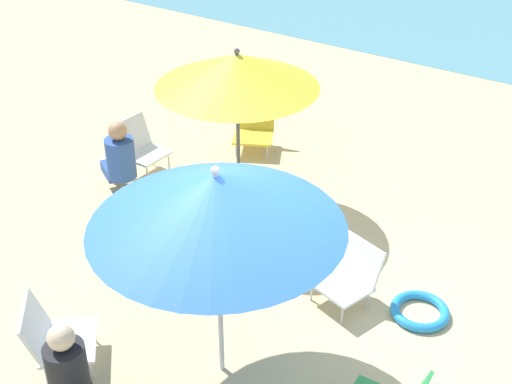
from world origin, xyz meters
name	(u,v)px	position (x,y,z in m)	size (l,w,h in m)	color
ground_plane	(284,345)	(0.00, 0.00, 0.00)	(40.00, 40.00, 0.00)	#CCB789
umbrella_blue	(216,201)	(-0.27, -0.50, 1.60)	(1.85, 1.85, 1.88)	silver
umbrella_yellow	(237,71)	(-1.58, 1.59, 1.57)	(1.67, 1.67, 1.80)	#4C4C51
beach_chair_a	(140,145)	(-2.96, 1.54, 0.35)	(0.51, 0.48, 0.65)	white
beach_chair_b	(194,241)	(-1.27, 0.43, 0.31)	(0.70, 0.68, 0.59)	gold
beach_chair_c	(53,335)	(-1.41, -1.20, 0.30)	(0.74, 0.74, 0.60)	white
beach_chair_d	(254,125)	(-2.19, 2.81, 0.29)	(0.69, 0.72, 0.61)	gold
beach_chair_e	(349,273)	(0.17, 0.82, 0.30)	(0.61, 0.62, 0.58)	white
person_a	(70,378)	(-0.86, -1.52, 0.43)	(0.54, 0.44, 0.88)	black
person_b	(120,158)	(-2.79, 1.04, 0.46)	(0.55, 0.48, 0.92)	#2D519E
swim_ring	(420,311)	(0.80, 0.99, 0.04)	(0.52, 0.52, 0.08)	#238CD8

